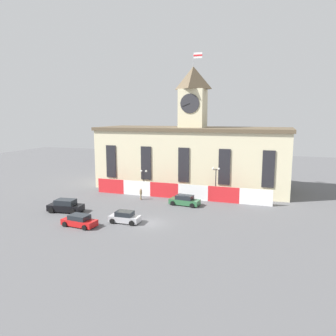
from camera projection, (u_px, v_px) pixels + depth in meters
name	position (u px, v px, depth m)	size (l,w,h in m)	color
ground_plane	(149.00, 223.00, 41.60)	(160.00, 160.00, 0.00)	#565659
civic_building	(192.00, 155.00, 61.33)	(35.32, 12.35, 24.67)	beige
banner_fence	(178.00, 191.00, 53.64)	(29.64, 0.12, 2.49)	red
street_lamp_right	(144.00, 176.00, 56.44)	(1.26, 0.36, 4.25)	black
street_lamp_far_left	(216.00, 177.00, 52.42)	(1.26, 0.36, 5.32)	black
car_green_wagon	(185.00, 201.00, 49.85)	(4.77, 2.54, 1.55)	#2D663D
car_silver_hatch	(125.00, 217.00, 41.72)	(3.94, 2.09, 1.50)	#B7B7BC
car_black_suv	(66.00, 206.00, 46.36)	(5.09, 2.79, 1.80)	black
car_red_sedan	(79.00, 221.00, 40.37)	(4.56, 2.48, 1.45)	red
pedestrian	(141.00, 194.00, 53.11)	(0.49, 0.49, 1.82)	olive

